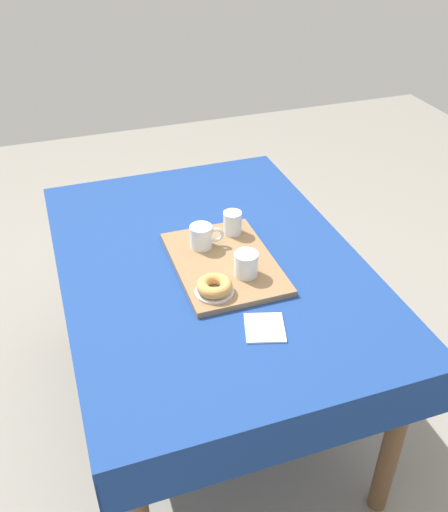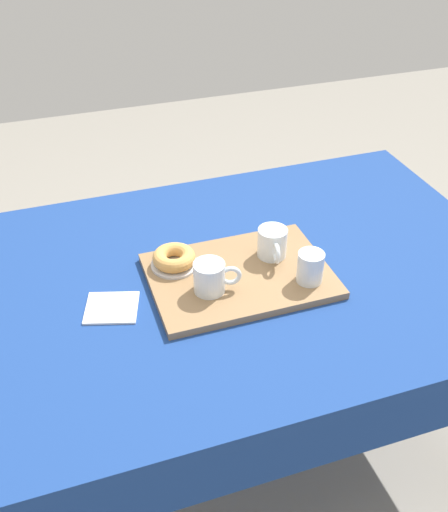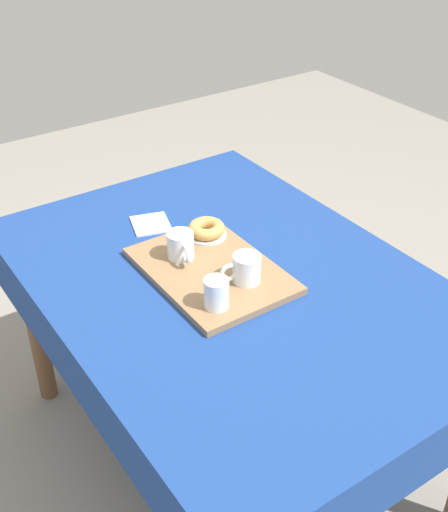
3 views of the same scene
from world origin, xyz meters
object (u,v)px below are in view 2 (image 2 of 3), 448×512
Objects in this scene: tea_mug_right at (272,244)px; sugar_donut_left at (174,258)px; donut_plate_left at (174,264)px; dining_table at (252,292)px; serving_tray at (240,276)px; water_glass_near at (310,268)px; tea_mug_left at (210,278)px; paper_napkin at (112,308)px.

tea_mug_right is 0.26m from sugar_donut_left.
donut_plate_left is at bearing 171.32° from tea_mug_right.
dining_table is at bearing -171.22° from tea_mug_right.
serving_tray reaches higher than dining_table.
water_glass_near reaches higher than dining_table.
tea_mug_left is 0.25m from paper_napkin.
tea_mug_right is 0.94× the size of paper_napkin.
sugar_donut_left is at bearing 115.05° from tea_mug_left.
dining_table is 0.23m from donut_plate_left.
donut_plate_left is at bearing 0.00° from sugar_donut_left.
sugar_donut_left is at bearing 151.16° from serving_tray.
water_glass_near is 0.66× the size of paper_napkin.
tea_mug_right is at bearing -8.68° from sugar_donut_left.
tea_mug_right is at bearing 23.46° from tea_mug_left.
water_glass_near is (0.05, -0.13, -0.00)m from tea_mug_right.
donut_plate_left is 0.21m from paper_napkin.
water_glass_near is 0.67× the size of donut_plate_left.
tea_mug_left is 0.22m from tea_mug_right.
sugar_donut_left is (0.00, 0.00, 0.02)m from donut_plate_left.
serving_tray is 0.18m from sugar_donut_left.
tea_mug_right is (0.11, 0.04, 0.05)m from serving_tray.
dining_table is at bearing 34.96° from serving_tray.
dining_table is at bearing 131.28° from water_glass_near.
serving_tray is 5.58× the size of water_glass_near.
sugar_donut_left is (-0.15, 0.08, 0.04)m from serving_tray.
water_glass_near reaches higher than serving_tray.
tea_mug_right is at bearing 110.60° from water_glass_near.
donut_plate_left is (-0.06, 0.13, -0.03)m from tea_mug_left.
serving_tray is at bearing 24.85° from tea_mug_left.
sugar_donut_left reaches higher than paper_napkin.
dining_table is 0.22m from water_glass_near.
donut_plate_left reaches higher than paper_napkin.
donut_plate_left is at bearing 151.22° from water_glass_near.
serving_tray is 3.89× the size of tea_mug_right.
dining_table is 11.96× the size of tea_mug_left.
paper_napkin is at bearing -172.97° from tea_mug_right.
sugar_donut_left is 0.21m from paper_napkin.
tea_mug_left and tea_mug_right have the same top height.
paper_napkin is at bearing -178.19° from serving_tray.
tea_mug_right is (0.20, 0.09, 0.00)m from tea_mug_left.
paper_napkin is at bearing 171.33° from water_glass_near.
dining_table is 17.07× the size of water_glass_near.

